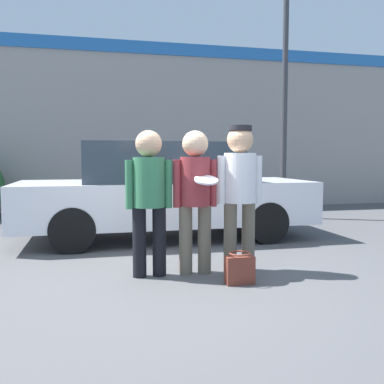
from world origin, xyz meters
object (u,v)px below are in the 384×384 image
(person_left, at_px, (149,191))
(parked_car_near, at_px, (164,191))
(handbag, at_px, (240,269))
(person_middle_with_frisbee, at_px, (195,190))
(person_right, at_px, (240,184))
(street_lamp, at_px, (299,63))

(person_left, relative_size, parked_car_near, 0.35)
(parked_car_near, bearing_deg, handbag, -82.73)
(person_middle_with_frisbee, distance_m, parked_car_near, 2.19)
(person_right, distance_m, handbag, 0.99)
(parked_car_near, bearing_deg, person_middle_with_frisbee, -90.29)
(person_right, height_order, street_lamp, street_lamp)
(person_middle_with_frisbee, relative_size, handbag, 4.85)
(person_middle_with_frisbee, bearing_deg, street_lamp, 50.45)
(person_left, bearing_deg, person_middle_with_frisbee, -0.18)
(person_left, distance_m, person_right, 1.04)
(person_middle_with_frisbee, height_order, handbag, person_middle_with_frisbee)
(parked_car_near, bearing_deg, person_left, -103.70)
(person_middle_with_frisbee, xyz_separation_m, person_right, (0.52, -0.02, 0.06))
(street_lamp, height_order, handbag, street_lamp)
(person_left, height_order, person_middle_with_frisbee, person_middle_with_frisbee)
(parked_car_near, distance_m, handbag, 2.77)
(person_right, bearing_deg, street_lamp, 55.40)
(parked_car_near, relative_size, street_lamp, 0.88)
(person_right, height_order, handbag, person_right)
(parked_car_near, xyz_separation_m, handbag, (0.34, -2.68, -0.61))
(person_left, distance_m, street_lamp, 5.92)
(person_left, relative_size, person_right, 0.96)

